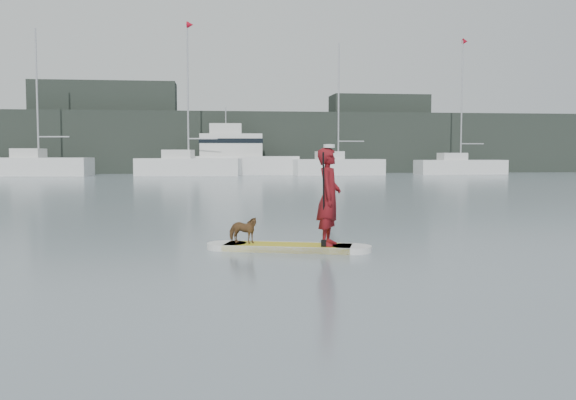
{
  "coord_description": "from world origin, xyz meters",
  "views": [
    {
      "loc": [
        0.24,
        -12.07,
        1.91
      ],
      "look_at": [
        1.78,
        0.42,
        1.0
      ],
      "focal_mm": 40.0,
      "sensor_mm": 36.0,
      "label": 1
    }
  ],
  "objects": [
    {
      "name": "white_cap",
      "position": [
        2.56,
        0.19,
        2.06
      ],
      "size": [
        0.22,
        0.22,
        0.07
      ],
      "primitive_type": "cylinder",
      "color": "silver",
      "rests_on": "paddler"
    },
    {
      "name": "sailboat_d",
      "position": [
        -1.6,
        44.53,
        0.95
      ],
      "size": [
        9.34,
        4.3,
        13.26
      ],
      "rotation": [
        0.0,
        0.0,
        -0.17
      ],
      "color": "white",
      "rests_on": "ground"
    },
    {
      "name": "shore_building_west",
      "position": [
        -10.0,
        54.0,
        4.5
      ],
      "size": [
        14.0,
        4.0,
        9.0
      ],
      "primitive_type": "cube",
      "color": "black",
      "rests_on": "ground"
    },
    {
      "name": "paddleboard",
      "position": [
        1.78,
        0.42,
        0.06
      ],
      "size": [
        3.2,
        1.51,
        0.12
      ],
      "rotation": [
        0.0,
        0.0,
        -0.29
      ],
      "color": "gold",
      "rests_on": "ground"
    },
    {
      "name": "paddler",
      "position": [
        2.56,
        0.19,
        1.07
      ],
      "size": [
        0.67,
        0.81,
        1.9
      ],
      "primitive_type": "imported",
      "rotation": [
        0.0,
        0.0,
        1.22
      ],
      "color": "maroon",
      "rests_on": "paddleboard"
    },
    {
      "name": "sailboat_c",
      "position": [
        -14.37,
        45.35,
        0.93
      ],
      "size": [
        9.06,
        4.1,
        12.54
      ],
      "rotation": [
        0.0,
        0.0,
        -0.14
      ],
      "color": "white",
      "rests_on": "ground"
    },
    {
      "name": "dog",
      "position": [
        0.9,
        0.68,
        0.39
      ],
      "size": [
        0.7,
        0.54,
        0.54
      ],
      "primitive_type": "imported",
      "rotation": [
        0.0,
        0.0,
        1.13
      ],
      "color": "#52301C",
      "rests_on": "paddleboard"
    },
    {
      "name": "paddle",
      "position": [
        2.42,
        -0.02,
        0.8
      ],
      "size": [
        0.12,
        0.3,
        2.0
      ],
      "rotation": [
        0.0,
        0.0,
        -0.29
      ],
      "color": "black",
      "rests_on": "ground"
    },
    {
      "name": "motor_yacht_a",
      "position": [
        2.86,
        46.82,
        1.72
      ],
      "size": [
        10.42,
        3.91,
        6.12
      ],
      "rotation": [
        0.0,
        0.0,
        -0.07
      ],
      "color": "white",
      "rests_on": "ground"
    },
    {
      "name": "sailboat_e",
      "position": [
        11.69,
        44.52,
        0.84
      ],
      "size": [
        8.29,
        3.39,
        11.7
      ],
      "rotation": [
        0.0,
        0.0,
        0.1
      ],
      "color": "white",
      "rests_on": "ground"
    },
    {
      "name": "sailboat_f",
      "position": [
        23.35,
        45.03,
        0.84
      ],
      "size": [
        8.43,
        2.91,
        12.43
      ],
      "rotation": [
        0.0,
        0.0,
        0.06
      ],
      "color": "white",
      "rests_on": "ground"
    },
    {
      "name": "shore_building_east",
      "position": [
        18.0,
        54.0,
        4.0
      ],
      "size": [
        10.0,
        4.0,
        8.0
      ],
      "primitive_type": "cube",
      "color": "black",
      "rests_on": "ground"
    },
    {
      "name": "shore_mass",
      "position": [
        0.0,
        53.0,
        3.0
      ],
      "size": [
        90.0,
        6.0,
        6.0
      ],
      "primitive_type": "cube",
      "color": "black",
      "rests_on": "ground"
    },
    {
      "name": "ground",
      "position": [
        0.0,
        0.0,
        0.0
      ],
      "size": [
        140.0,
        140.0,
        0.0
      ],
      "primitive_type": "plane",
      "color": "slate",
      "rests_on": "ground"
    }
  ]
}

